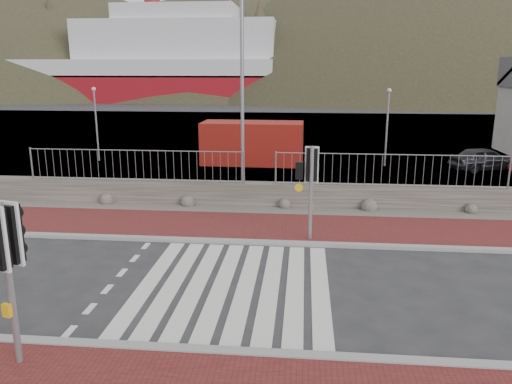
# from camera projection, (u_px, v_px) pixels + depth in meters

# --- Properties ---
(ground) EXTENTS (220.00, 220.00, 0.00)m
(ground) POSITION_uv_depth(u_px,v_px,m) (234.00, 286.00, 12.18)
(ground) COLOR #28282B
(ground) RESTS_ON ground
(sidewalk_far) EXTENTS (40.00, 3.00, 0.08)m
(sidewalk_far) POSITION_uv_depth(u_px,v_px,m) (253.00, 227.00, 16.52)
(sidewalk_far) COLOR maroon
(sidewalk_far) RESTS_ON ground
(kerb_near) EXTENTS (40.00, 0.25, 0.12)m
(kerb_near) POSITION_uv_depth(u_px,v_px,m) (211.00, 351.00, 9.27)
(kerb_near) COLOR gray
(kerb_near) RESTS_ON ground
(kerb_far) EXTENTS (40.00, 0.25, 0.12)m
(kerb_far) POSITION_uv_depth(u_px,v_px,m) (247.00, 242.00, 15.07)
(kerb_far) COLOR gray
(kerb_far) RESTS_ON ground
(zebra_crossing) EXTENTS (4.62, 5.60, 0.01)m
(zebra_crossing) POSITION_uv_depth(u_px,v_px,m) (234.00, 285.00, 12.18)
(zebra_crossing) COLOR silver
(zebra_crossing) RESTS_ON ground
(gravel_strip) EXTENTS (40.00, 1.50, 0.06)m
(gravel_strip) POSITION_uv_depth(u_px,v_px,m) (258.00, 211.00, 18.45)
(gravel_strip) COLOR #59544C
(gravel_strip) RESTS_ON ground
(stone_wall) EXTENTS (40.00, 0.60, 0.90)m
(stone_wall) POSITION_uv_depth(u_px,v_px,m) (260.00, 194.00, 19.12)
(stone_wall) COLOR #49433C
(stone_wall) RESTS_ON ground
(railing) EXTENTS (18.07, 0.07, 1.22)m
(railing) POSITION_uv_depth(u_px,v_px,m) (260.00, 160.00, 18.64)
(railing) COLOR gray
(railing) RESTS_ON stone_wall
(quay) EXTENTS (120.00, 40.00, 0.50)m
(quay) POSITION_uv_depth(u_px,v_px,m) (283.00, 135.00, 39.12)
(quay) COLOR #4C4C4F
(quay) RESTS_ON ground
(water) EXTENTS (220.00, 50.00, 0.05)m
(water) POSITION_uv_depth(u_px,v_px,m) (294.00, 104.00, 72.90)
(water) COLOR #3F4C54
(water) RESTS_ON ground
(ferry) EXTENTS (50.00, 16.00, 20.00)m
(ferry) POSITION_uv_depth(u_px,v_px,m) (139.00, 66.00, 78.73)
(ferry) COLOR maroon
(ferry) RESTS_ON ground
(hills_backdrop) EXTENTS (254.00, 90.00, 100.00)m
(hills_backdrop) POSITION_uv_depth(u_px,v_px,m) (327.00, 209.00, 102.02)
(hills_backdrop) COLOR #292E1B
(hills_backdrop) RESTS_ON ground
(traffic_signal_near) EXTENTS (0.48, 0.35, 3.03)m
(traffic_signal_near) POSITION_uv_depth(u_px,v_px,m) (5.00, 250.00, 8.41)
(traffic_signal_near) COLOR gray
(traffic_signal_near) RESTS_ON ground
(traffic_signal_far) EXTENTS (0.69, 0.25, 2.94)m
(traffic_signal_far) POSITION_uv_depth(u_px,v_px,m) (310.00, 173.00, 14.82)
(traffic_signal_far) COLOR gray
(traffic_signal_far) RESTS_ON ground
(streetlight) EXTENTS (1.75, 0.30, 8.26)m
(streetlight) POSITION_uv_depth(u_px,v_px,m) (246.00, 82.00, 18.92)
(streetlight) COLOR gray
(streetlight) RESTS_ON ground
(shipping_container) EXTENTS (5.55, 2.43, 2.29)m
(shipping_container) POSITION_uv_depth(u_px,v_px,m) (253.00, 143.00, 27.38)
(shipping_container) COLOR maroon
(shipping_container) RESTS_ON ground
(car_a) EXTENTS (3.80, 2.33, 1.21)m
(car_a) POSITION_uv_depth(u_px,v_px,m) (485.00, 159.00, 25.60)
(car_a) COLOR black
(car_a) RESTS_ON ground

